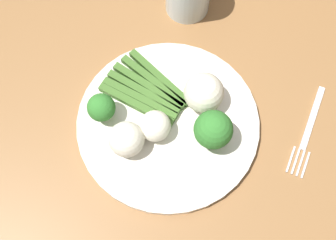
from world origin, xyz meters
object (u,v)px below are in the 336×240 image
object	(u,v)px
asparagus_bundle	(147,90)
broccoli_outer_edge	(101,108)
broccoli_front	(213,130)
cauliflower_right	(126,139)
fork	(308,131)
cauliflower_edge	(204,93)
cauliflower_back_right	(155,126)
dining_table	(141,114)
plate	(168,123)

from	to	relation	value
asparagus_bundle	broccoli_outer_edge	distance (m)	0.08
broccoli_front	cauliflower_right	world-z (taller)	broccoli_front
asparagus_bundle	fork	xyz separation A→B (m)	(-0.27, 0.01, -0.02)
asparagus_bundle	fork	bearing A→B (deg)	-160.07
broccoli_outer_edge	cauliflower_edge	distance (m)	0.16
cauliflower_right	cauliflower_back_right	bearing A→B (deg)	-140.97
broccoli_outer_edge	fork	bearing A→B (deg)	-172.59
dining_table	plate	bearing A→B (deg)	140.85
asparagus_bundle	dining_table	bearing A→B (deg)	2.44
plate	cauliflower_right	xyz separation A→B (m)	(0.05, 0.05, 0.04)
cauliflower_right	fork	bearing A→B (deg)	-163.25
dining_table	cauliflower_back_right	distance (m)	0.17
plate	fork	distance (m)	0.23
cauliflower_right	dining_table	bearing A→B (deg)	-84.61
dining_table	broccoli_front	world-z (taller)	broccoli_front
plate	broccoli_front	xyz separation A→B (m)	(-0.07, 0.02, 0.05)
broccoli_front	fork	distance (m)	0.17
broccoli_front	cauliflower_back_right	world-z (taller)	broccoli_front
cauliflower_right	cauliflower_back_right	world-z (taller)	cauliflower_right
dining_table	broccoli_front	xyz separation A→B (m)	(-0.13, 0.07, 0.16)
plate	cauliflower_right	size ratio (longest dim) A/B	5.32
asparagus_bundle	cauliflower_edge	size ratio (longest dim) A/B	2.41
dining_table	cauliflower_back_right	xyz separation A→B (m)	(-0.05, 0.07, 0.14)
cauliflower_back_right	cauliflower_edge	bearing A→B (deg)	-133.90
cauliflower_right	cauliflower_back_right	size ratio (longest dim) A/B	1.13
cauliflower_right	cauliflower_edge	world-z (taller)	cauliflower_edge
broccoli_outer_edge	cauliflower_back_right	bearing A→B (deg)	172.87
cauliflower_back_right	fork	size ratio (longest dim) A/B	0.30
asparagus_bundle	plate	bearing A→B (deg)	157.37
cauliflower_back_right	fork	xyz separation A→B (m)	(-0.24, -0.05, -0.04)
plate	cauliflower_edge	distance (m)	0.08
asparagus_bundle	cauliflower_edge	bearing A→B (deg)	-156.91
asparagus_bundle	broccoli_outer_edge	size ratio (longest dim) A/B	2.82
dining_table	fork	size ratio (longest dim) A/B	8.73
broccoli_front	cauliflower_back_right	bearing A→B (deg)	2.87
dining_table	cauliflower_right	size ratio (longest dim) A/B	26.16
cauliflower_back_right	fork	distance (m)	0.25
plate	cauliflower_back_right	world-z (taller)	cauliflower_back_right
fork	cauliflower_edge	bearing A→B (deg)	-81.99
cauliflower_right	cauliflower_edge	distance (m)	0.14
plate	asparagus_bundle	xyz separation A→B (m)	(0.04, -0.04, 0.01)
plate	broccoli_outer_edge	bearing A→B (deg)	5.74
dining_table	broccoli_front	size ratio (longest dim) A/B	19.93
asparagus_bundle	cauliflower_back_right	xyz separation A→B (m)	(-0.03, 0.07, 0.02)
broccoli_front	cauliflower_back_right	size ratio (longest dim) A/B	1.48
dining_table	broccoli_front	bearing A→B (deg)	153.14
dining_table	fork	world-z (taller)	fork
broccoli_outer_edge	cauliflower_back_right	size ratio (longest dim) A/B	1.11
cauliflower_back_right	cauliflower_right	bearing A→B (deg)	39.03
broccoli_front	cauliflower_back_right	distance (m)	0.09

